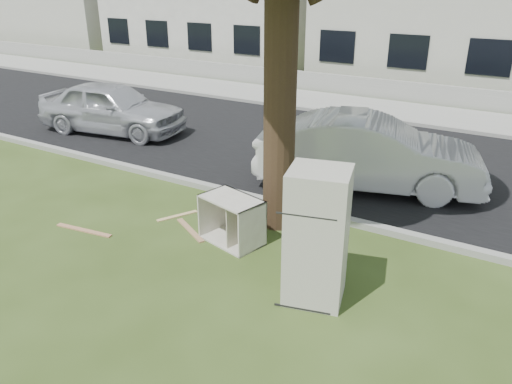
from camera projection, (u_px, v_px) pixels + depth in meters
The scene contains 13 objects.
ground at pixel (244, 278), 7.43m from camera, with size 120.00×120.00×0.00m, color #334418.
road at pixel (374, 160), 12.16m from camera, with size 120.00×7.00×0.01m, color black.
kerb_near at pixel (313, 215), 9.36m from camera, with size 120.00×0.18×0.12m, color gray.
kerb_far at pixel (412, 126), 14.96m from camera, with size 120.00×0.18×0.12m, color gray.
sidewalk at pixel (424, 115), 16.10m from camera, with size 120.00×2.80×0.01m, color gray.
low_wall at pixel (437, 95), 17.22m from camera, with size 120.00×0.15×0.70m, color gray.
fridge at pixel (317, 237), 6.61m from camera, with size 0.78×0.73×1.90m, color silver.
cabinet at pixel (232, 220), 8.30m from camera, with size 1.02×0.63×0.79m, color white.
plank_a at pixel (84, 230), 8.79m from camera, with size 1.15×0.09×0.02m, color tan.
plank_b at pixel (190, 230), 8.79m from camera, with size 1.00×0.10×0.02m, color #A87D57.
plank_c at pixel (177, 216), 9.31m from camera, with size 0.79×0.09×0.02m, color tan.
car_center at pixel (368, 153), 10.33m from camera, with size 1.61×4.61×1.52m, color silver.
car_left at pixel (112, 108), 14.04m from camera, with size 1.70×4.22×1.44m, color #B2B4BA.
Camera 1 is at (3.37, -5.33, 4.13)m, focal length 35.00 mm.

